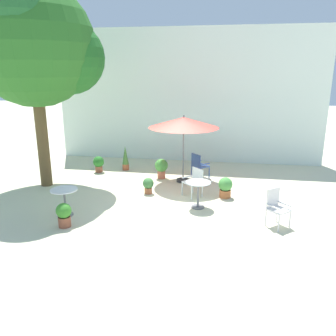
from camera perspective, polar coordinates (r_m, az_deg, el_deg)
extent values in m
plane|color=beige|center=(10.28, 0.09, -4.92)|extent=(60.00, 60.00, 0.00)
cube|color=white|center=(14.19, 3.24, 11.77)|extent=(10.78, 0.30, 5.28)
cylinder|color=brown|center=(11.69, -20.08, 4.56)|extent=(0.37, 0.37, 3.10)
sphere|color=#2A6823|center=(11.53, -21.48, 18.50)|extent=(3.68, 3.68, 3.68)
sphere|color=#206122|center=(11.41, -16.16, 17.13)|extent=(2.21, 2.21, 2.21)
sphere|color=#246717|center=(12.39, -23.30, 18.92)|extent=(2.02, 2.02, 2.02)
sphere|color=#24612D|center=(10.80, -23.39, 22.51)|extent=(1.84, 1.84, 1.84)
cylinder|color=#2D2D2D|center=(11.74, 2.50, -2.05)|extent=(0.44, 0.44, 0.08)
cylinder|color=slate|center=(11.46, 2.56, 2.99)|extent=(0.04, 0.04, 2.20)
cone|color=#DC4A3D|center=(11.29, 2.62, 7.57)|extent=(2.31, 2.31, 0.34)
sphere|color=slate|center=(11.26, 2.63, 8.59)|extent=(0.06, 0.06, 0.06)
cylinder|color=white|center=(9.22, -16.87, -3.46)|extent=(0.69, 0.69, 0.02)
cylinder|color=slate|center=(9.34, -16.69, -5.54)|extent=(0.06, 0.06, 0.69)
cylinder|color=slate|center=(9.46, -16.54, -7.42)|extent=(0.38, 0.38, 0.03)
cylinder|color=silver|center=(9.36, 5.06, -2.38)|extent=(0.68, 0.68, 0.02)
cylinder|color=slate|center=(9.48, 5.01, -4.51)|extent=(0.06, 0.06, 0.72)
cylinder|color=slate|center=(9.61, 4.96, -6.43)|extent=(0.37, 0.37, 0.03)
cube|color=white|center=(10.29, 4.05, -2.39)|extent=(0.66, 0.66, 0.04)
cube|color=white|center=(10.35, 4.94, -1.07)|extent=(0.35, 0.35, 0.38)
cube|color=white|center=(10.42, 3.29, -1.46)|extent=(0.31, 0.32, 0.03)
cube|color=white|center=(10.09, 4.86, -2.06)|extent=(0.31, 0.32, 0.03)
cylinder|color=white|center=(10.40, 2.36, -3.47)|extent=(0.04, 0.04, 0.41)
cylinder|color=white|center=(10.08, 3.93, -4.15)|extent=(0.04, 0.04, 0.41)
cylinder|color=white|center=(10.65, 4.12, -3.04)|extent=(0.04, 0.04, 0.41)
cylinder|color=white|center=(10.33, 5.70, -3.68)|extent=(0.04, 0.04, 0.41)
cube|color=#304D90|center=(12.10, 5.41, 0.35)|extent=(0.67, 0.67, 0.04)
cube|color=#304D90|center=(11.92, 4.66, 1.29)|extent=(0.35, 0.37, 0.43)
cube|color=#304D90|center=(11.90, 6.11, 0.66)|extent=(0.33, 0.31, 0.03)
cube|color=#304D90|center=(12.24, 4.75, 1.13)|extent=(0.33, 0.31, 0.03)
cylinder|color=#304D90|center=(12.12, 6.84, -0.77)|extent=(0.04, 0.04, 0.41)
cylinder|color=#304D90|center=(12.46, 5.47, -0.26)|extent=(0.04, 0.04, 0.41)
cylinder|color=#304D90|center=(11.86, 5.29, -1.09)|extent=(0.04, 0.04, 0.41)
cylinder|color=#304D90|center=(12.21, 3.94, -0.56)|extent=(0.04, 0.04, 0.41)
cube|color=white|center=(8.70, 17.84, -6.64)|extent=(0.61, 0.61, 0.04)
cube|color=white|center=(8.73, 17.00, -4.69)|extent=(0.33, 0.31, 0.48)
cube|color=white|center=(8.52, 17.06, -6.21)|extent=(0.29, 0.31, 0.03)
cube|color=white|center=(8.80, 18.73, -5.62)|extent=(0.29, 0.31, 0.03)
cylinder|color=white|center=(8.53, 17.88, -8.76)|extent=(0.04, 0.04, 0.41)
cylinder|color=white|center=(8.82, 19.54, -8.08)|extent=(0.04, 0.04, 0.41)
cylinder|color=white|center=(8.76, 15.88, -7.93)|extent=(0.04, 0.04, 0.41)
cylinder|color=white|center=(9.05, 17.57, -7.30)|extent=(0.04, 0.04, 0.41)
cylinder|color=#B16236|center=(10.40, 9.42, -4.20)|extent=(0.34, 0.34, 0.24)
cylinder|color=#382819|center=(10.37, 9.45, -3.63)|extent=(0.30, 0.30, 0.02)
sphere|color=#4D9A45|center=(10.31, 9.50, -2.66)|extent=(0.41, 0.41, 0.41)
cylinder|color=#BF6648|center=(12.05, -1.10, -1.08)|extent=(0.27, 0.27, 0.27)
cylinder|color=#382819|center=(12.02, -1.11, -0.50)|extent=(0.24, 0.24, 0.02)
sphere|color=#49973E|center=(11.96, -1.11, 0.44)|extent=(0.46, 0.46, 0.46)
sphere|color=#E43C60|center=(12.06, -0.42, 0.69)|extent=(0.09, 0.09, 0.09)
sphere|color=#E43C60|center=(11.96, -1.98, 0.23)|extent=(0.09, 0.09, 0.09)
sphere|color=#E43C60|center=(12.04, -0.65, 0.58)|extent=(0.10, 0.10, 0.10)
cylinder|color=brown|center=(8.78, -16.76, -8.50)|extent=(0.30, 0.30, 0.26)
cylinder|color=#382819|center=(8.74, -16.82, -7.79)|extent=(0.26, 0.26, 0.02)
sphere|color=#3C892B|center=(8.67, -16.91, -6.77)|extent=(0.37, 0.37, 0.37)
sphere|color=#E03B60|center=(8.76, -17.80, -6.74)|extent=(0.07, 0.07, 0.07)
sphere|color=#E03B60|center=(8.79, -16.16, -6.73)|extent=(0.10, 0.10, 0.10)
cylinder|color=#9F5938|center=(10.60, -3.28, -3.75)|extent=(0.23, 0.23, 0.19)
cylinder|color=#382819|center=(10.58, -3.29, -3.33)|extent=(0.20, 0.20, 0.02)
sphere|color=#3E753B|center=(10.53, -3.30, -2.54)|extent=(0.34, 0.34, 0.34)
cylinder|color=brown|center=(13.05, -11.37, -0.18)|extent=(0.27, 0.27, 0.23)
cylinder|color=#382819|center=(13.02, -11.40, 0.26)|extent=(0.23, 0.23, 0.02)
sphere|color=#287126|center=(12.97, -11.44, 1.03)|extent=(0.40, 0.40, 0.40)
cylinder|color=#AC5735|center=(13.19, -7.02, 0.19)|extent=(0.25, 0.25, 0.23)
cylinder|color=#382819|center=(13.16, -7.03, 0.63)|extent=(0.22, 0.22, 0.02)
cone|color=#447635|center=(13.07, -7.09, 2.15)|extent=(0.24, 0.24, 0.70)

